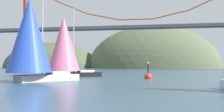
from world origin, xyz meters
name	(u,v)px	position (x,y,z in m)	size (l,w,h in m)	color
ground_plane	(20,89)	(0.00, 0.00, 0.00)	(360.00, 360.00, 0.00)	#385670
headland_center	(153,68)	(5.00, 135.00, 0.00)	(73.42, 44.00, 47.63)	#5B6647
headland_left	(51,68)	(-55.00, 135.00, 0.00)	(57.47, 44.00, 30.22)	#4C5B3D
suspension_bridge	(136,25)	(0.00, 95.00, 18.62)	(135.68, 6.00, 39.84)	#A34228
sailboat_blue_spinnaker	(31,37)	(-3.62, 8.86, 5.25)	(8.42, 9.56, 10.39)	#B7B2A8
sailboat_pink_spinnaker	(64,45)	(-4.11, 21.42, 5.18)	(9.25, 8.42, 11.40)	black
channel_buoy	(148,76)	(9.52, 18.99, 0.37)	(1.10, 1.10, 2.64)	red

